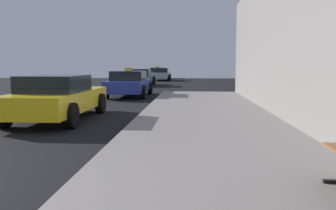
{
  "coord_description": "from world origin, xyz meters",
  "views": [
    {
      "loc": [
        3.48,
        -3.24,
        1.55
      ],
      "look_at": [
        3.15,
        2.06,
        0.96
      ],
      "focal_mm": 38.36,
      "sensor_mm": 36.0,
      "label": 1
    }
  ],
  "objects_px": {
    "car_blue": "(129,83)",
    "car_red": "(157,73)",
    "car_silver": "(161,74)",
    "car_yellow": "(58,97)",
    "car_green": "(140,77)"
  },
  "relations": [
    {
      "from": "car_blue",
      "to": "car_red",
      "type": "height_order",
      "value": "same"
    },
    {
      "from": "car_blue",
      "to": "car_silver",
      "type": "relative_size",
      "value": 1.0
    },
    {
      "from": "car_yellow",
      "to": "car_green",
      "type": "relative_size",
      "value": 1.0
    },
    {
      "from": "car_green",
      "to": "car_red",
      "type": "xyz_separation_m",
      "value": [
        -0.12,
        15.86,
        -0.0
      ]
    },
    {
      "from": "car_green",
      "to": "car_red",
      "type": "bearing_deg",
      "value": 90.44
    },
    {
      "from": "car_green",
      "to": "car_silver",
      "type": "distance_m",
      "value": 9.33
    },
    {
      "from": "car_yellow",
      "to": "car_blue",
      "type": "distance_m",
      "value": 7.81
    },
    {
      "from": "car_blue",
      "to": "car_silver",
      "type": "bearing_deg",
      "value": 90.06
    },
    {
      "from": "car_silver",
      "to": "car_red",
      "type": "relative_size",
      "value": 1.07
    },
    {
      "from": "car_yellow",
      "to": "car_blue",
      "type": "xyz_separation_m",
      "value": [
        0.73,
        7.77,
        0.0
      ]
    },
    {
      "from": "car_silver",
      "to": "car_green",
      "type": "bearing_deg",
      "value": -95.07
    },
    {
      "from": "car_green",
      "to": "car_silver",
      "type": "bearing_deg",
      "value": 84.93
    },
    {
      "from": "car_yellow",
      "to": "car_blue",
      "type": "bearing_deg",
      "value": 84.67
    },
    {
      "from": "car_yellow",
      "to": "car_green",
      "type": "distance_m",
      "value": 17.47
    },
    {
      "from": "car_green",
      "to": "car_silver",
      "type": "xyz_separation_m",
      "value": [
        0.82,
        9.29,
        -0.0
      ]
    }
  ]
}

